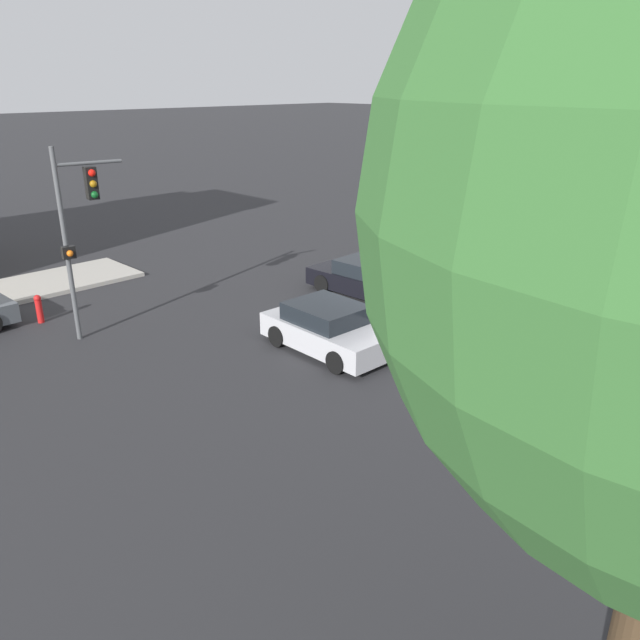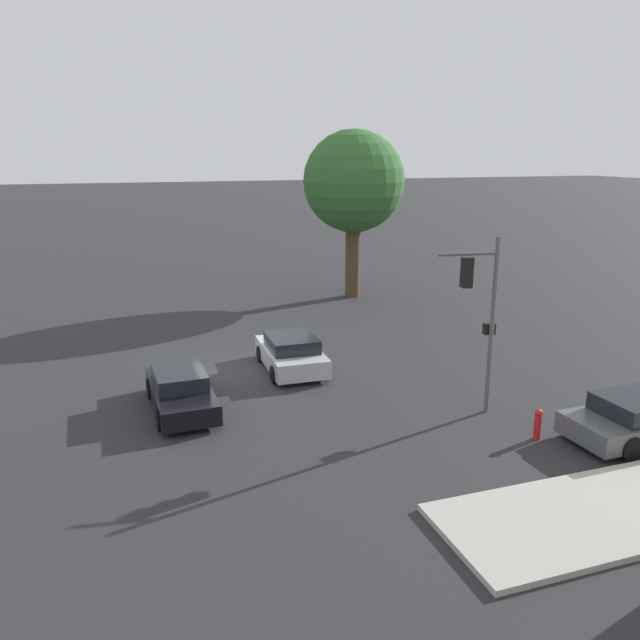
% 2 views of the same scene
% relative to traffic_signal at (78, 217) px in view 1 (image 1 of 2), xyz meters
% --- Properties ---
extents(ground_plane, '(300.00, 300.00, 0.00)m').
position_rel_traffic_signal_xyz_m(ground_plane, '(-6.15, -6.50, -3.60)').
color(ground_plane, '#28282B').
extents(traffic_signal, '(0.50, 2.04, 5.55)m').
position_rel_traffic_signal_xyz_m(traffic_signal, '(0.00, 0.00, 0.00)').
color(traffic_signal, '#515456').
rests_on(traffic_signal, ground_plane).
extents(crossing_car_0, '(4.30, 1.97, 1.28)m').
position_rel_traffic_signal_xyz_m(crossing_car_0, '(-3.24, -8.66, -2.98)').
color(crossing_car_0, black).
rests_on(crossing_car_0, ground_plane).
extents(crossing_car_1, '(3.98, 2.15, 1.34)m').
position_rel_traffic_signal_xyz_m(crossing_car_1, '(-5.68, -4.29, -2.96)').
color(crossing_car_1, '#B7B7BC').
rests_on(crossing_car_1, ground_plane).
extents(fire_hydrant, '(0.22, 0.22, 0.92)m').
position_rel_traffic_signal_xyz_m(fire_hydrant, '(2.26, 0.69, -3.11)').
color(fire_hydrant, red).
rests_on(fire_hydrant, ground_plane).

